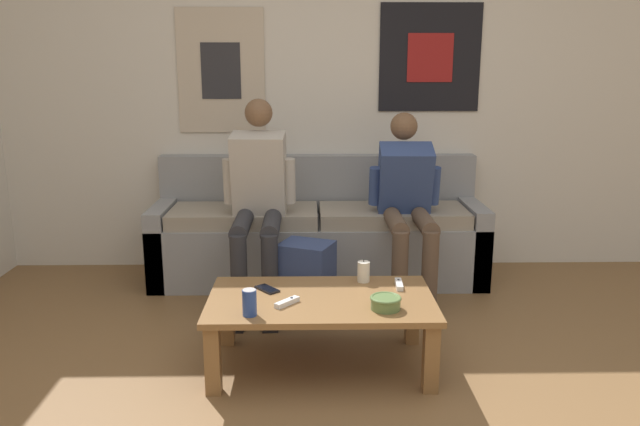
{
  "coord_description": "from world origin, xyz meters",
  "views": [
    {
      "loc": [
        -0.18,
        -2.12,
        1.48
      ],
      "look_at": [
        -0.11,
        1.25,
        0.67
      ],
      "focal_mm": 35.0,
      "sensor_mm": 36.0,
      "label": 1
    }
  ],
  "objects_px": {
    "person_seated_adult": "(258,194)",
    "game_controller_near_right": "(287,302)",
    "drink_can_blue": "(250,303)",
    "cell_phone": "(267,289)",
    "person_seated_teen": "(407,199)",
    "backpack": "(306,281)",
    "couch": "(318,236)",
    "pillar_candle": "(364,272)",
    "ceramic_bowl": "(386,302)",
    "coffee_table": "(321,309)",
    "game_controller_near_left": "(399,284)"
  },
  "relations": [
    {
      "from": "couch",
      "to": "drink_can_blue",
      "type": "distance_m",
      "value": 1.6
    },
    {
      "from": "couch",
      "to": "person_seated_teen",
      "type": "distance_m",
      "value": 0.74
    },
    {
      "from": "couch",
      "to": "coffee_table",
      "type": "xyz_separation_m",
      "value": [
        -0.01,
        -1.34,
        0.01
      ]
    },
    {
      "from": "ceramic_bowl",
      "to": "game_controller_near_left",
      "type": "bearing_deg",
      "value": 70.62
    },
    {
      "from": "person_seated_adult",
      "to": "game_controller_near_right",
      "type": "distance_m",
      "value": 1.12
    },
    {
      "from": "coffee_table",
      "to": "ceramic_bowl",
      "type": "relative_size",
      "value": 7.49
    },
    {
      "from": "person_seated_adult",
      "to": "person_seated_teen",
      "type": "bearing_deg",
      "value": 1.82
    },
    {
      "from": "ceramic_bowl",
      "to": "coffee_table",
      "type": "bearing_deg",
      "value": 153.01
    },
    {
      "from": "person_seated_adult",
      "to": "cell_phone",
      "type": "relative_size",
      "value": 8.62
    },
    {
      "from": "person_seated_adult",
      "to": "cell_phone",
      "type": "height_order",
      "value": "person_seated_adult"
    },
    {
      "from": "cell_phone",
      "to": "person_seated_teen",
      "type": "bearing_deg",
      "value": 46.5
    },
    {
      "from": "backpack",
      "to": "game_controller_near_right",
      "type": "relative_size",
      "value": 3.48
    },
    {
      "from": "person_seated_adult",
      "to": "backpack",
      "type": "height_order",
      "value": "person_seated_adult"
    },
    {
      "from": "couch",
      "to": "pillar_candle",
      "type": "relative_size",
      "value": 18.8
    },
    {
      "from": "person_seated_teen",
      "to": "cell_phone",
      "type": "height_order",
      "value": "person_seated_teen"
    },
    {
      "from": "person_seated_teen",
      "to": "backpack",
      "type": "bearing_deg",
      "value": -151.31
    },
    {
      "from": "coffee_table",
      "to": "backpack",
      "type": "bearing_deg",
      "value": 96.92
    },
    {
      "from": "couch",
      "to": "person_seated_teen",
      "type": "bearing_deg",
      "value": -31.41
    },
    {
      "from": "ceramic_bowl",
      "to": "game_controller_near_right",
      "type": "distance_m",
      "value": 0.47
    },
    {
      "from": "backpack",
      "to": "coffee_table",
      "type": "bearing_deg",
      "value": -83.08
    },
    {
      "from": "couch",
      "to": "backpack",
      "type": "bearing_deg",
      "value": -97.05
    },
    {
      "from": "person_seated_teen",
      "to": "pillar_candle",
      "type": "relative_size",
      "value": 9.7
    },
    {
      "from": "couch",
      "to": "pillar_candle",
      "type": "distance_m",
      "value": 1.14
    },
    {
      "from": "pillar_candle",
      "to": "drink_can_blue",
      "type": "relative_size",
      "value": 0.98
    },
    {
      "from": "coffee_table",
      "to": "person_seated_teen",
      "type": "relative_size",
      "value": 0.95
    },
    {
      "from": "backpack",
      "to": "game_controller_near_left",
      "type": "distance_m",
      "value": 0.71
    },
    {
      "from": "person_seated_adult",
      "to": "game_controller_near_right",
      "type": "height_order",
      "value": "person_seated_adult"
    },
    {
      "from": "couch",
      "to": "ceramic_bowl",
      "type": "distance_m",
      "value": 1.53
    },
    {
      "from": "drink_can_blue",
      "to": "game_controller_near_left",
      "type": "height_order",
      "value": "drink_can_blue"
    },
    {
      "from": "drink_can_blue",
      "to": "game_controller_near_right",
      "type": "bearing_deg",
      "value": 37.3
    },
    {
      "from": "person_seated_teen",
      "to": "ceramic_bowl",
      "type": "height_order",
      "value": "person_seated_teen"
    },
    {
      "from": "coffee_table",
      "to": "cell_phone",
      "type": "distance_m",
      "value": 0.3
    },
    {
      "from": "drink_can_blue",
      "to": "game_controller_near_right",
      "type": "relative_size",
      "value": 0.95
    },
    {
      "from": "couch",
      "to": "person_seated_adult",
      "type": "bearing_deg",
      "value": -135.89
    },
    {
      "from": "drink_can_blue",
      "to": "game_controller_near_left",
      "type": "bearing_deg",
      "value": 26.4
    },
    {
      "from": "couch",
      "to": "person_seated_teen",
      "type": "height_order",
      "value": "person_seated_teen"
    },
    {
      "from": "person_seated_teen",
      "to": "ceramic_bowl",
      "type": "distance_m",
      "value": 1.21
    },
    {
      "from": "drink_can_blue",
      "to": "game_controller_near_left",
      "type": "relative_size",
      "value": 0.85
    },
    {
      "from": "couch",
      "to": "game_controller_near_right",
      "type": "relative_size",
      "value": 17.43
    },
    {
      "from": "backpack",
      "to": "game_controller_near_left",
      "type": "xyz_separation_m",
      "value": [
        0.48,
        -0.49,
        0.16
      ]
    },
    {
      "from": "backpack",
      "to": "game_controller_near_right",
      "type": "xyz_separation_m",
      "value": [
        -0.09,
        -0.73,
        0.16
      ]
    },
    {
      "from": "backpack",
      "to": "drink_can_blue",
      "type": "distance_m",
      "value": 0.92
    },
    {
      "from": "couch",
      "to": "backpack",
      "type": "relative_size",
      "value": 5.01
    },
    {
      "from": "coffee_table",
      "to": "person_seated_teen",
      "type": "height_order",
      "value": "person_seated_teen"
    },
    {
      "from": "couch",
      "to": "game_controller_near_right",
      "type": "height_order",
      "value": "couch"
    },
    {
      "from": "backpack",
      "to": "pillar_candle",
      "type": "relative_size",
      "value": 3.75
    },
    {
      "from": "ceramic_bowl",
      "to": "drink_can_blue",
      "type": "bearing_deg",
      "value": -174.26
    },
    {
      "from": "drink_can_blue",
      "to": "cell_phone",
      "type": "bearing_deg",
      "value": 79.91
    },
    {
      "from": "person_seated_teen",
      "to": "game_controller_near_right",
      "type": "relative_size",
      "value": 8.99
    },
    {
      "from": "game_controller_near_right",
      "to": "cell_phone",
      "type": "height_order",
      "value": "game_controller_near_right"
    }
  ]
}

